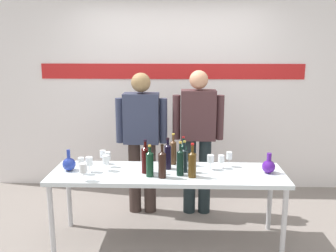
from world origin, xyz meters
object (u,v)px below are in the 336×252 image
(wine_bottle_2, at_px, (180,161))
(wine_glass_left_4, at_px, (103,154))
(wine_bottle_4, at_px, (184,159))
(display_table, at_px, (167,178))
(wine_glass_left_3, at_px, (106,160))
(decanter_blue_right, at_px, (269,166))
(wine_bottle_5, at_px, (145,159))
(presenter_left, at_px, (142,135))
(wine_bottle_6, at_px, (183,154))
(wine_glass_left_5, at_px, (89,162))
(wine_bottle_7, at_px, (192,163))
(wine_bottle_1, at_px, (168,155))
(wine_glass_right_2, at_px, (229,156))
(wine_glass_right_1, at_px, (221,159))
(wine_glass_left_1, at_px, (108,156))
(wine_glass_right_0, at_px, (210,159))
(wine_glass_left_0, at_px, (81,162))
(presenter_right, at_px, (198,134))
(wine_bottle_3, at_px, (150,163))
(wine_bottle_0, at_px, (162,163))
(decanter_blue_left, at_px, (69,164))
(wine_glass_left_2, at_px, (83,168))
(wine_bottle_8, at_px, (173,151))

(wine_bottle_2, distance_m, wine_glass_left_4, 0.87)
(wine_bottle_4, bearing_deg, wine_glass_left_4, 165.19)
(display_table, relative_size, wine_glass_left_3, 14.56)
(display_table, relative_size, decanter_blue_right, 11.42)
(wine_bottle_5, height_order, wine_glass_left_3, wine_bottle_5)
(presenter_left, relative_size, wine_bottle_5, 4.98)
(wine_bottle_6, relative_size, wine_glass_left_5, 2.01)
(wine_bottle_7, bearing_deg, wine_glass_left_5, 174.05)
(wine_bottle_1, distance_m, wine_glass_right_2, 0.62)
(wine_glass_right_2, bearing_deg, wine_glass_right_1, -147.18)
(wine_glass_left_4, bearing_deg, decanter_blue_right, -7.67)
(wine_glass_left_1, xyz_separation_m, wine_glass_left_4, (-0.07, 0.10, -0.01))
(display_table, relative_size, wine_glass_right_0, 15.02)
(wine_bottle_7, xyz_separation_m, wine_glass_left_0, (-1.06, 0.04, -0.02))
(display_table, distance_m, presenter_right, 0.80)
(display_table, relative_size, wine_bottle_3, 7.44)
(wine_glass_left_5, bearing_deg, wine_bottle_2, -3.66)
(wine_bottle_6, bearing_deg, wine_glass_left_0, -162.95)
(display_table, relative_size, wine_glass_left_1, 14.61)
(wine_bottle_0, relative_size, wine_glass_left_0, 1.94)
(wine_bottle_2, height_order, wine_glass_left_3, wine_bottle_2)
(wine_bottle_0, relative_size, wine_bottle_4, 1.02)
(decanter_blue_left, bearing_deg, wine_glass_left_0, -33.41)
(wine_bottle_5, bearing_deg, wine_bottle_4, 5.83)
(wine_glass_left_3, height_order, wine_glass_right_2, wine_glass_left_3)
(wine_bottle_6, distance_m, wine_glass_right_2, 0.47)
(presenter_left, xyz_separation_m, wine_glass_left_2, (-0.43, -0.94, -0.09))
(wine_bottle_0, xyz_separation_m, wine_glass_right_2, (0.66, 0.34, -0.03))
(wine_glass_left_2, distance_m, wine_glass_right_0, 1.23)
(wine_bottle_5, bearing_deg, wine_bottle_7, -12.95)
(wine_bottle_3, bearing_deg, presenter_left, 101.43)
(wine_bottle_6, bearing_deg, wine_glass_left_5, -165.31)
(wine_glass_right_0, distance_m, wine_glass_right_2, 0.22)
(wine_bottle_6, height_order, wine_glass_right_2, wine_bottle_6)
(wine_bottle_1, relative_size, wine_glass_right_1, 2.31)
(wine_glass_left_0, bearing_deg, wine_bottle_3, -3.13)
(wine_glass_left_1, bearing_deg, decanter_blue_right, -4.52)
(wine_bottle_4, bearing_deg, wine_bottle_0, -141.33)
(wine_bottle_0, distance_m, wine_glass_right_0, 0.52)
(wine_bottle_0, distance_m, wine_glass_left_3, 0.59)
(wine_bottle_3, distance_m, wine_bottle_7, 0.40)
(decanter_blue_right, height_order, wine_bottle_0, wine_bottle_0)
(decanter_blue_left, xyz_separation_m, wine_glass_left_2, (0.22, -0.28, 0.05))
(decanter_blue_left, xyz_separation_m, decanter_blue_right, (1.95, 0.00, 0.00))
(presenter_left, bearing_deg, wine_bottle_3, -78.57)
(wine_glass_left_1, bearing_deg, presenter_left, 61.77)
(wine_glass_left_3, bearing_deg, wine_bottle_4, -0.35)
(wine_bottle_0, height_order, wine_bottle_2, wine_bottle_2)
(wine_bottle_6, bearing_deg, decanter_blue_left, -169.81)
(wine_bottle_4, relative_size, wine_bottle_8, 0.96)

